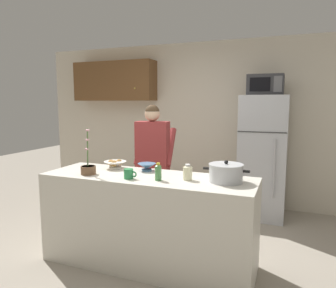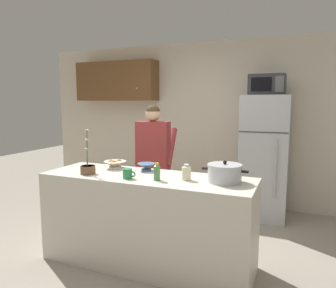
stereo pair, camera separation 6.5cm
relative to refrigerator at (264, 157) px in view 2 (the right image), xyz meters
name	(u,v)px [view 2 (the right image)]	position (x,y,z in m)	size (l,w,h in m)	color
ground_plane	(147,263)	(-0.94, -1.85, -0.87)	(14.00, 14.00, 0.00)	#9E9384
back_wall_unit	(194,117)	(-1.18, 0.42, 0.54)	(6.00, 0.48, 2.60)	beige
kitchen_island	(147,220)	(-0.94, -1.85, -0.41)	(2.13, 0.68, 0.92)	silver
refrigerator	(264,157)	(0.00, 0.00, 0.00)	(0.64, 0.68, 1.74)	#B7BABF
microwave	(267,85)	(0.00, -0.02, 1.01)	(0.48, 0.37, 0.28)	#2D2D30
person_near_pot	(153,153)	(-1.26, -1.02, 0.13)	(0.53, 0.45, 1.61)	#726656
cooking_pot	(225,173)	(-0.18, -1.80, 0.13)	(0.43, 0.32, 0.20)	silver
coffee_mug	(128,174)	(-1.06, -2.02, 0.10)	(0.13, 0.09, 0.10)	#2D8C4C
bread_bowl	(115,164)	(-1.42, -1.67, 0.10)	(0.25, 0.25, 0.10)	white
empty_bowl	(146,166)	(-1.05, -1.64, 0.10)	(0.19, 0.19, 0.08)	#4C7299
bottle_near_edge	(157,172)	(-0.77, -1.97, 0.13)	(0.06, 0.06, 0.17)	#4C8C4C
bottle_mid_counter	(186,172)	(-0.52, -1.86, 0.12)	(0.09, 0.09, 0.15)	beige
potted_orchid	(88,168)	(-1.53, -2.01, 0.11)	(0.15, 0.15, 0.47)	brown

